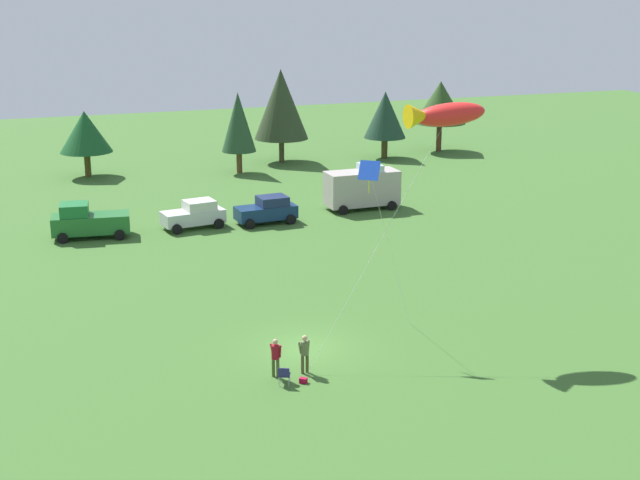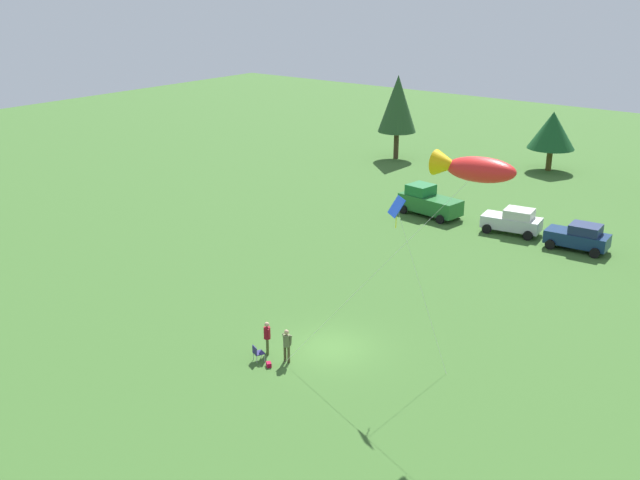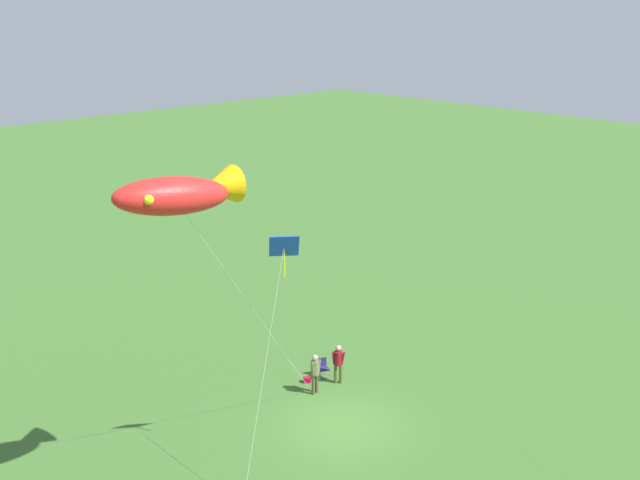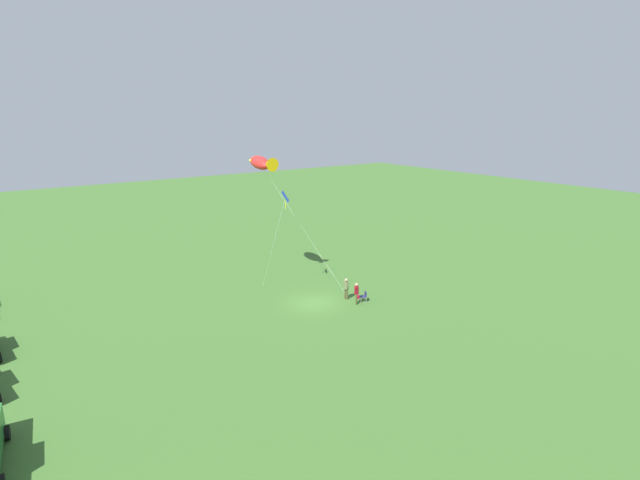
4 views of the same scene
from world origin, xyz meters
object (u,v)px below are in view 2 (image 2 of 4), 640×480
folding_chair (257,352)px  kite_large_fish (472,168)px  person_spectator (267,335)px  kite_diamond_blue (398,211)px  person_kite_flyer (287,343)px  car_silver_compact (513,221)px  car_navy_hatch (579,237)px  truck_green_flatbed (429,202)px  backpack_on_grass (269,365)px

folding_chair → kite_large_fish: size_ratio=0.07×
person_spectator → kite_large_fish: (9.04, 2.97, 9.37)m
kite_diamond_blue → person_kite_flyer: bearing=-144.3°
car_silver_compact → person_kite_flyer: bearing=-99.7°
person_kite_flyer → kite_large_fish: (7.74, 3.00, 9.37)m
folding_chair → person_spectator: 1.03m
car_silver_compact → person_spectator: bearing=-102.7°
kite_large_fish → kite_diamond_blue: 4.36m
kite_diamond_blue → car_silver_compact: bearing=99.5°
car_navy_hatch → kite_large_fish: bearing=-88.4°
car_navy_hatch → kite_diamond_blue: bearing=-97.9°
kite_large_fish → car_silver_compact: bearing=108.2°
folding_chair → kite_large_fish: (8.94, 3.84, 9.90)m
truck_green_flatbed → kite_diamond_blue: 25.35m
kite_large_fish → kite_diamond_blue: bearing=179.8°
folding_chair → kite_large_fish: bearing=-42.9°
folding_chair → truck_green_flatbed: bearing=35.6°
backpack_on_grass → truck_green_flatbed: 26.61m
truck_green_flatbed → kite_diamond_blue: (10.78, -21.93, 6.75)m
car_silver_compact → folding_chair: bearing=-102.3°
person_spectator → kite_large_fish: kite_large_fish is taller
car_navy_hatch → kite_diamond_blue: 22.58m
person_spectator → kite_large_fish: bearing=-25.6°
truck_green_flatbed → car_navy_hatch: size_ratio=1.21×
person_spectator → truck_green_flatbed: truck_green_flatbed is taller
person_kite_flyer → folding_chair: size_ratio=2.12×
car_silver_compact → kite_diamond_blue: bearing=-89.0°
backpack_on_grass → car_silver_compact: car_silver_compact is taller
backpack_on_grass → person_kite_flyer: bearing=67.4°
person_kite_flyer → person_spectator: (-1.31, 0.03, 0.00)m
truck_green_flatbed → kite_large_fish: bearing=130.5°
car_navy_hatch → car_silver_compact: bearing=170.2°
person_kite_flyer → car_navy_hatch: car_navy_hatch is taller
person_kite_flyer → kite_diamond_blue: 8.56m
truck_green_flatbed → kite_large_fish: (14.32, -21.94, 9.29)m
person_kite_flyer → car_navy_hatch: 25.09m
folding_chair → kite_diamond_blue: 9.91m
kite_diamond_blue → folding_chair: bearing=-144.5°
car_silver_compact → kite_large_fish: size_ratio=0.40×
truck_green_flatbed → car_navy_hatch: truck_green_flatbed is taller
folding_chair → car_navy_hatch: 26.20m
folding_chair → person_spectator: size_ratio=0.47×
person_kite_flyer → person_spectator: size_ratio=1.00×
kite_diamond_blue → person_spectator: bearing=-151.6°
person_kite_flyer → kite_large_fish: kite_large_fish is taller
person_spectator → backpack_on_grass: person_spectator is taller
backpack_on_grass → kite_large_fish: bearing=25.8°
kite_large_fish → folding_chair: bearing=-156.7°
backpack_on_grass → kite_diamond_blue: bearing=40.6°
person_kite_flyer → person_spectator: bearing=81.8°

